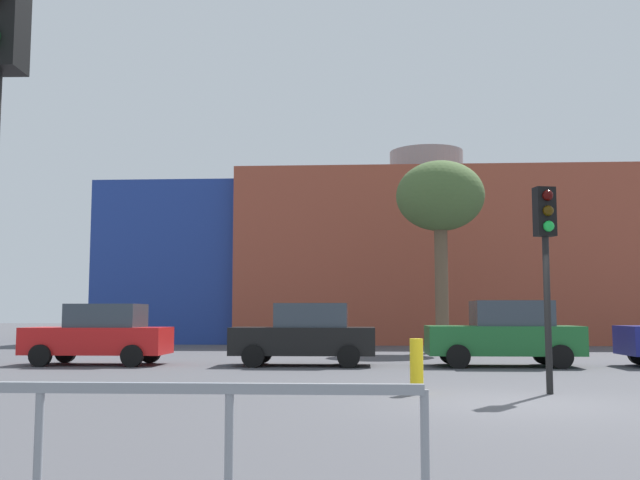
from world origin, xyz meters
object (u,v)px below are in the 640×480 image
Objects in this scene: traffic_light_island at (546,241)px; bare_tree_0 at (440,199)px; parked_car_0 at (100,334)px; parked_car_1 at (305,335)px; parked_car_2 at (505,334)px; bollard_yellow_0 at (417,366)px.

traffic_light_island is 0.51× the size of bare_tree_0.
parked_car_1 reaches higher than parked_car_0.
parked_car_1 is 5.46m from parked_car_2.
traffic_light_island reaches higher than parked_car_1.
traffic_light_island is 14.86m from bare_tree_0.
parked_car_2 is 8.98m from bare_tree_0.
bare_tree_0 reaches higher than parked_car_1.
parked_car_1 is 0.96× the size of parked_car_2.
parked_car_2 is 1.10× the size of traffic_light_island.
traffic_light_island is at bearing 146.59° from parked_car_0.
parked_car_0 is 0.99× the size of parked_car_1.
parked_car_2 reaches higher than parked_car_1.
parked_car_2 is at bearing 67.71° from bollard_yellow_0.
parked_car_2 is 7.71m from bollard_yellow_0.
parked_car_1 is at bearing -121.41° from bare_tree_0.
parked_car_2 is (11.26, 0.00, 0.04)m from parked_car_0.
parked_car_0 is at bearing 0.00° from parked_car_2.
traffic_light_island is at bearing -88.69° from bare_tree_0.
bare_tree_0 is at bearing -83.24° from parked_car_2.
bare_tree_0 is (-0.89, 7.49, 4.88)m from parked_car_2.
parked_car_2 is at bearing 162.05° from traffic_light_island.
parked_car_1 is at bearing -158.68° from traffic_light_island.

